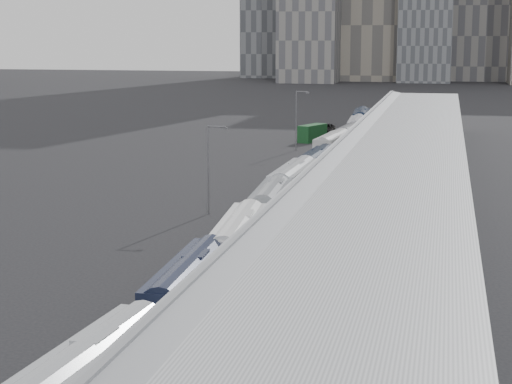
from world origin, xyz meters
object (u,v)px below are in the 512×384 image
(bus_9, at_px, (361,122))
(street_lamp_far, at_px, (297,116))
(bus_2, at_px, (239,246))
(shipping_container, at_px, (312,133))
(bus_5, at_px, (317,167))
(bus_7, at_px, (352,138))
(bus_3, at_px, (273,206))
(bus_1, at_px, (189,293))
(bus_4, at_px, (293,185))
(suv, at_px, (329,129))
(bus_8, at_px, (357,130))
(bus_6, at_px, (333,148))
(street_lamp_near, at_px, (210,163))

(bus_9, bearing_deg, street_lamp_far, -106.44)
(bus_2, distance_m, shipping_container, 79.61)
(street_lamp_far, bearing_deg, bus_5, -75.10)
(bus_5, distance_m, bus_7, 31.35)
(bus_5, bearing_deg, shipping_container, 102.47)
(bus_9, bearing_deg, bus_3, -93.81)
(bus_1, bearing_deg, bus_5, 87.84)
(bus_4, distance_m, shipping_container, 52.64)
(bus_1, xyz_separation_m, shipping_container, (-6.64, 91.28, -0.20))
(bus_2, distance_m, suv, 93.16)
(bus_3, distance_m, bus_8, 67.85)
(bus_9, bearing_deg, bus_6, -94.01)
(bus_4, relative_size, shipping_container, 2.20)
(bus_8, height_order, bus_9, bus_9)
(bus_3, bearing_deg, street_lamp_far, 93.82)
(bus_4, distance_m, street_lamp_near, 11.28)
(street_lamp_near, bearing_deg, bus_8, 83.45)
(bus_5, relative_size, bus_9, 0.90)
(bus_8, bearing_deg, street_lamp_near, -99.55)
(bus_2, relative_size, bus_5, 1.10)
(bus_1, xyz_separation_m, bus_5, (-0.21, 53.47, -0.07))
(shipping_container, height_order, suv, shipping_container)
(suv, bearing_deg, bus_5, -93.80)
(bus_2, relative_size, suv, 2.45)
(bus_7, relative_size, bus_8, 0.99)
(bus_1, height_order, bus_4, bus_4)
(suv, bearing_deg, bus_4, -95.38)
(street_lamp_near, bearing_deg, bus_5, 73.00)
(bus_5, xyz_separation_m, suv, (-5.58, 51.45, -0.75))
(bus_3, height_order, bus_4, bus_4)
(street_lamp_far, bearing_deg, bus_9, 77.32)
(bus_9, distance_m, street_lamp_far, 31.06)
(bus_1, relative_size, bus_5, 1.04)
(bus_3, distance_m, street_lamp_near, 8.11)
(street_lamp_far, bearing_deg, bus_4, -80.67)
(bus_8, bearing_deg, street_lamp_far, -117.59)
(bus_7, height_order, shipping_container, bus_7)
(bus_1, distance_m, bus_3, 27.76)
(bus_9, distance_m, suv, 7.21)
(bus_5, relative_size, bus_7, 0.97)
(bus_8, xyz_separation_m, suv, (-6.05, 9.32, -0.83))
(bus_7, height_order, street_lamp_far, street_lamp_far)
(bus_1, bearing_deg, suv, 90.78)
(shipping_container, bearing_deg, bus_2, -63.93)
(bus_2, height_order, bus_4, bus_4)
(bus_8, relative_size, suv, 2.34)
(bus_9, bearing_deg, bus_5, -93.62)
(bus_1, xyz_separation_m, bus_3, (-0.42, 27.76, 0.02))
(bus_7, xyz_separation_m, shipping_container, (-7.23, 6.47, -0.18))
(bus_4, distance_m, suv, 66.14)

